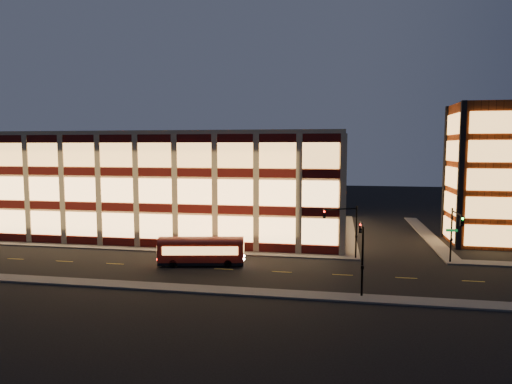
# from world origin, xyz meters

# --- Properties ---
(ground) EXTENTS (200.00, 200.00, 0.00)m
(ground) POSITION_xyz_m (0.00, 0.00, 0.00)
(ground) COLOR black
(ground) RESTS_ON ground
(sidewalk_office_south) EXTENTS (54.00, 2.00, 0.15)m
(sidewalk_office_south) POSITION_xyz_m (-3.00, 1.00, 0.07)
(sidewalk_office_south) COLOR #514F4C
(sidewalk_office_south) RESTS_ON ground
(sidewalk_office_east) EXTENTS (2.00, 30.00, 0.15)m
(sidewalk_office_east) POSITION_xyz_m (23.00, 17.00, 0.07)
(sidewalk_office_east) COLOR #514F4C
(sidewalk_office_east) RESTS_ON ground
(sidewalk_tower_west) EXTENTS (2.00, 30.00, 0.15)m
(sidewalk_tower_west) POSITION_xyz_m (34.00, 17.00, 0.07)
(sidewalk_tower_west) COLOR #514F4C
(sidewalk_tower_west) RESTS_ON ground
(sidewalk_near) EXTENTS (100.00, 2.00, 0.15)m
(sidewalk_near) POSITION_xyz_m (0.00, -13.00, 0.07)
(sidewalk_near) COLOR #514F4C
(sidewalk_near) RESTS_ON ground
(office_building) EXTENTS (50.45, 30.45, 14.50)m
(office_building) POSITION_xyz_m (-2.91, 16.91, 7.25)
(office_building) COLOR tan
(office_building) RESTS_ON ground
(stair_tower) EXTENTS (8.60, 8.60, 18.00)m
(stair_tower) POSITION_xyz_m (39.95, 11.95, 8.99)
(stair_tower) COLOR #8C3814
(stair_tower) RESTS_ON ground
(traffic_signal_far) EXTENTS (3.79, 1.87, 6.00)m
(traffic_signal_far) POSITION_xyz_m (22.21, 0.24, 4.11)
(traffic_signal_far) COLOR black
(traffic_signal_far) RESTS_ON ground
(traffic_signal_right) EXTENTS (1.20, 4.37, 6.00)m
(traffic_signal_right) POSITION_xyz_m (33.50, -0.62, 4.10)
(traffic_signal_right) COLOR black
(traffic_signal_right) RESTS_ON ground
(traffic_signal_near) EXTENTS (0.32, 4.45, 6.00)m
(traffic_signal_near) POSITION_xyz_m (23.50, -11.03, 4.13)
(traffic_signal_near) COLOR black
(traffic_signal_near) RESTS_ON ground
(trolley_bus) EXTENTS (9.20, 3.85, 3.03)m
(trolley_bus) POSITION_xyz_m (7.27, -4.79, 1.68)
(trolley_bus) COLOR #9C1508
(trolley_bus) RESTS_ON ground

